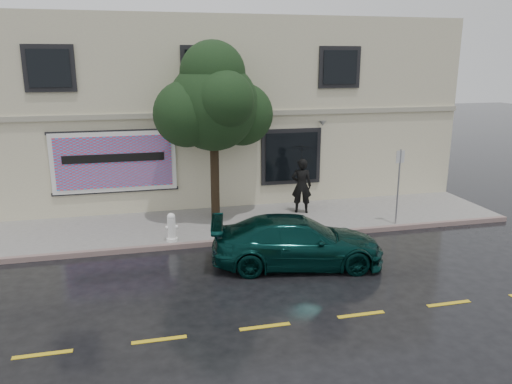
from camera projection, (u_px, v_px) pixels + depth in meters
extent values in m
plane|color=black|center=(233.00, 263.00, 13.82)|extent=(90.00, 90.00, 0.00)
cube|color=#9B9793|center=(215.00, 224.00, 16.86)|extent=(20.00, 3.50, 0.15)
cube|color=slate|center=(224.00, 242.00, 15.21)|extent=(20.00, 0.18, 0.16)
cube|color=gold|center=(265.00, 326.00, 10.53)|extent=(19.00, 0.12, 0.01)
cube|color=beige|center=(192.00, 107.00, 21.38)|extent=(20.00, 8.00, 7.00)
cube|color=#9E9984|center=(205.00, 114.00, 17.56)|extent=(20.00, 0.12, 0.18)
cube|color=black|center=(291.00, 157.00, 18.71)|extent=(2.30, 0.10, 2.10)
cube|color=black|center=(292.00, 157.00, 18.65)|extent=(2.00, 0.05, 1.80)
cube|color=black|center=(49.00, 68.00, 15.96)|extent=(1.30, 0.05, 1.20)
cube|color=black|center=(204.00, 68.00, 17.10)|extent=(1.30, 0.05, 1.20)
cube|color=black|center=(340.00, 67.00, 18.23)|extent=(1.30, 0.05, 1.20)
cube|color=white|center=(114.00, 162.00, 17.21)|extent=(4.20, 0.06, 2.10)
cube|color=#DA3050|center=(114.00, 162.00, 17.17)|extent=(3.90, 0.04, 1.80)
cube|color=black|center=(117.00, 191.00, 17.50)|extent=(4.30, 0.10, 0.10)
cube|color=black|center=(112.00, 132.00, 16.97)|extent=(4.30, 0.10, 0.10)
cube|color=black|center=(114.00, 158.00, 17.10)|extent=(3.40, 0.02, 0.28)
imported|color=#072C29|center=(297.00, 242.00, 13.56)|extent=(4.93, 2.85, 1.35)
imported|color=black|center=(302.00, 186.00, 17.71)|extent=(0.82, 0.66, 1.96)
imported|color=black|center=(302.00, 148.00, 17.36)|extent=(1.22, 1.22, 0.76)
cylinder|color=#312416|center=(215.00, 179.00, 17.00)|extent=(0.30, 0.30, 2.72)
sphere|color=black|center=(213.00, 106.00, 16.36)|extent=(2.97, 2.97, 2.97)
cylinder|color=white|center=(172.00, 239.00, 15.12)|extent=(0.34, 0.34, 0.09)
cylinder|color=white|center=(172.00, 228.00, 15.03)|extent=(0.25, 0.25, 0.62)
sphere|color=white|center=(171.00, 217.00, 14.94)|extent=(0.25, 0.25, 0.25)
cylinder|color=white|center=(172.00, 227.00, 15.02)|extent=(0.36, 0.11, 0.11)
cylinder|color=#93949B|center=(398.00, 187.00, 16.39)|extent=(0.05, 0.05, 2.52)
cube|color=silver|center=(400.00, 157.00, 16.13)|extent=(0.31, 0.06, 0.41)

